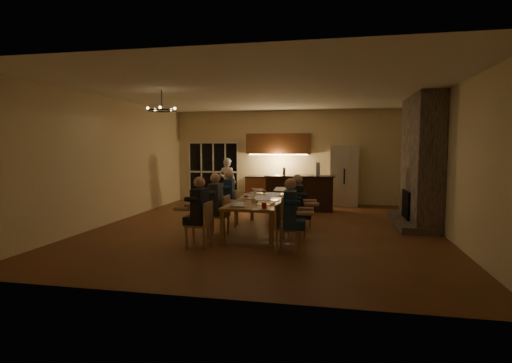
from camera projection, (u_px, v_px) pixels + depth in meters
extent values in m
plane|color=brown|center=(265.00, 228.00, 9.57)|extent=(9.00, 9.00, 0.00)
cube|color=beige|center=(288.00, 157.00, 13.85)|extent=(8.00, 0.04, 3.20)
cube|color=beige|center=(111.00, 161.00, 10.23)|extent=(0.04, 9.00, 3.20)
cube|color=beige|center=(448.00, 163.00, 8.64)|extent=(0.04, 9.00, 3.20)
cube|color=white|center=(266.00, 92.00, 9.29)|extent=(8.00, 9.00, 0.04)
cube|color=black|center=(214.00, 172.00, 14.38)|extent=(1.86, 0.08, 2.10)
cube|color=#75675B|center=(421.00, 161.00, 9.87)|extent=(0.58, 2.50, 3.20)
cube|color=beige|center=(344.00, 176.00, 13.16)|extent=(0.90, 0.68, 2.00)
cube|color=#A17940|center=(260.00, 216.00, 9.15)|extent=(1.10, 2.92, 0.75)
cube|color=black|center=(299.00, 193.00, 12.22)|extent=(2.13, 0.76, 1.08)
imported|color=white|center=(227.00, 182.00, 13.15)|extent=(0.62, 0.45, 1.59)
torus|color=black|center=(162.00, 111.00, 8.78)|extent=(0.64, 0.64, 0.03)
cylinder|color=silver|center=(253.00, 200.00, 8.62)|extent=(0.09, 0.09, 0.10)
cylinder|color=silver|center=(270.00, 194.00, 9.68)|extent=(0.07, 0.07, 0.10)
cylinder|color=silver|center=(255.00, 193.00, 10.00)|extent=(0.08, 0.08, 0.10)
cylinder|color=#B8120C|center=(264.00, 206.00, 7.78)|extent=(0.09, 0.09, 0.12)
cylinder|color=#B8120C|center=(246.00, 194.00, 9.60)|extent=(0.10, 0.10, 0.12)
cylinder|color=#B2B2B7|center=(257.00, 201.00, 8.45)|extent=(0.06, 0.06, 0.12)
cylinder|color=#3F0F0C|center=(265.00, 191.00, 10.44)|extent=(0.07, 0.07, 0.12)
cylinder|color=silver|center=(269.00, 203.00, 8.46)|extent=(0.27, 0.27, 0.02)
cylinder|color=silver|center=(238.00, 204.00, 8.34)|extent=(0.26, 0.26, 0.02)
cylinder|color=silver|center=(282.00, 196.00, 9.75)|extent=(0.26, 0.26, 0.02)
cube|color=white|center=(256.00, 210.00, 7.63)|extent=(0.14, 0.19, 0.01)
cylinder|color=#99999E|center=(284.00, 171.00, 12.29)|extent=(0.09, 0.09, 0.24)
cube|color=silver|center=(318.00, 169.00, 12.10)|extent=(0.15, 0.15, 0.40)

